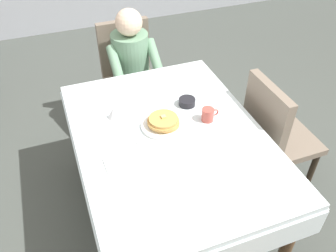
# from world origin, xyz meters

# --- Properties ---
(ground_plane) EXTENTS (14.00, 14.00, 0.00)m
(ground_plane) POSITION_xyz_m (0.00, 0.00, 0.00)
(ground_plane) COLOR #474C47
(dining_table_main) EXTENTS (1.12, 1.52, 0.74)m
(dining_table_main) POSITION_xyz_m (0.00, 0.00, 0.65)
(dining_table_main) COLOR silver
(dining_table_main) RESTS_ON ground
(chair_diner) EXTENTS (0.44, 0.45, 0.93)m
(chair_diner) POSITION_xyz_m (0.05, 1.17, 0.53)
(chair_diner) COLOR #7A6B5B
(chair_diner) RESTS_ON ground
(diner_person) EXTENTS (0.40, 0.43, 1.12)m
(diner_person) POSITION_xyz_m (0.05, 1.01, 0.67)
(diner_person) COLOR gray
(diner_person) RESTS_ON ground
(chair_right_side) EXTENTS (0.45, 0.44, 0.93)m
(chair_right_side) POSITION_xyz_m (0.77, 0.00, 0.53)
(chair_right_side) COLOR #7A6B5B
(chair_right_side) RESTS_ON ground
(plate_breakfast) EXTENTS (0.28, 0.28, 0.02)m
(plate_breakfast) POSITION_xyz_m (-0.01, 0.09, 0.75)
(plate_breakfast) COLOR white
(plate_breakfast) RESTS_ON dining_table_main
(breakfast_stack) EXTENTS (0.20, 0.20, 0.06)m
(breakfast_stack) POSITION_xyz_m (-0.01, 0.09, 0.78)
(breakfast_stack) COLOR tan
(breakfast_stack) RESTS_ON plate_breakfast
(cup_coffee) EXTENTS (0.11, 0.08, 0.08)m
(cup_coffee) POSITION_xyz_m (0.27, 0.05, 0.78)
(cup_coffee) COLOR #B24C42
(cup_coffee) RESTS_ON dining_table_main
(bowl_butter) EXTENTS (0.11, 0.11, 0.04)m
(bowl_butter) POSITION_xyz_m (0.21, 0.25, 0.76)
(bowl_butter) COLOR black
(bowl_butter) RESTS_ON dining_table_main
(syrup_pitcher) EXTENTS (0.08, 0.08, 0.07)m
(syrup_pitcher) POSITION_xyz_m (-0.27, 0.28, 0.78)
(syrup_pitcher) COLOR silver
(syrup_pitcher) RESTS_ON dining_table_main
(fork_left_of_plate) EXTENTS (0.03, 0.18, 0.00)m
(fork_left_of_plate) POSITION_xyz_m (-0.20, 0.07, 0.74)
(fork_left_of_plate) COLOR silver
(fork_left_of_plate) RESTS_ON dining_table_main
(knife_right_of_plate) EXTENTS (0.02, 0.20, 0.00)m
(knife_right_of_plate) POSITION_xyz_m (0.18, 0.07, 0.74)
(knife_right_of_plate) COLOR silver
(knife_right_of_plate) RESTS_ON dining_table_main
(spoon_near_edge) EXTENTS (0.15, 0.03, 0.00)m
(spoon_near_edge) POSITION_xyz_m (-0.00, -0.26, 0.74)
(spoon_near_edge) COLOR silver
(spoon_near_edge) RESTS_ON dining_table_main
(napkin_folded) EXTENTS (0.17, 0.12, 0.01)m
(napkin_folded) POSITION_xyz_m (-0.34, -0.12, 0.74)
(napkin_folded) COLOR white
(napkin_folded) RESTS_ON dining_table_main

